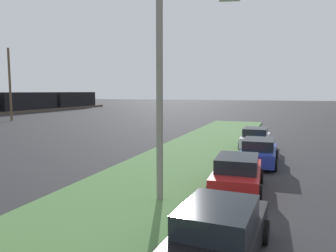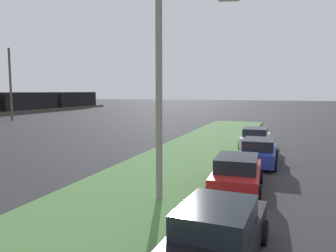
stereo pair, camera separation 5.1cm
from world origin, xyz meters
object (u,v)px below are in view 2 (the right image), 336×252
(distant_utility_pole, at_px, (10,85))
(parked_car_red, at_px, (237,174))
(parked_car_black, at_px, (218,233))
(parked_car_white, at_px, (256,138))
(streetlight, at_px, (169,82))
(parked_car_blue, at_px, (259,152))

(distant_utility_pole, bearing_deg, parked_car_red, -123.03)
(parked_car_black, xyz_separation_m, distant_utility_pole, (27.97, 34.31, 4.28))
(parked_car_white, height_order, streetlight, streetlight)
(streetlight, distance_m, distant_utility_pole, 40.11)
(parked_car_black, xyz_separation_m, parked_car_red, (5.87, 0.33, 0.00))
(parked_car_red, bearing_deg, distant_utility_pole, 54.58)
(parked_car_red, relative_size, parked_car_blue, 1.02)
(parked_car_blue, xyz_separation_m, parked_car_white, (5.54, 0.59, 0.00))
(parked_car_red, bearing_deg, parked_car_black, -179.17)
(distant_utility_pole, bearing_deg, parked_car_white, -108.51)
(streetlight, bearing_deg, parked_car_white, -8.97)
(parked_car_red, height_order, streetlight, streetlight)
(parked_car_white, bearing_deg, distant_utility_pole, 72.44)
(parked_car_black, distance_m, parked_car_red, 5.88)
(parked_car_white, bearing_deg, streetlight, 171.98)
(parked_car_red, xyz_separation_m, parked_car_white, (10.75, 0.10, 0.00))
(parked_car_black, height_order, distant_utility_pole, distant_utility_pole)
(parked_car_red, relative_size, distant_utility_pole, 0.44)
(parked_car_red, bearing_deg, parked_car_blue, -7.85)
(parked_car_red, height_order, parked_car_white, same)
(parked_car_white, relative_size, streetlight, 0.58)
(distant_utility_pole, bearing_deg, parked_car_black, -129.18)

